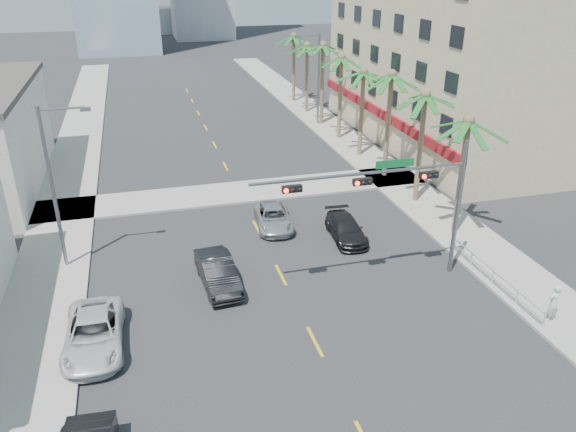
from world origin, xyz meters
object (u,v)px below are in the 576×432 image
(car_parked_far, at_px, (94,334))
(car_lane_center, at_px, (273,217))
(car_lane_right, at_px, (346,229))
(traffic_signal_mast, at_px, (404,191))
(pedestrian, at_px, (553,303))
(car_lane_left, at_px, (218,272))

(car_parked_far, bearing_deg, car_lane_center, 44.43)
(car_parked_far, bearing_deg, car_lane_right, 27.53)
(traffic_signal_mast, bearing_deg, pedestrian, -46.00)
(car_lane_left, bearing_deg, pedestrian, -31.33)
(car_lane_left, height_order, pedestrian, pedestrian)
(car_parked_far, relative_size, pedestrian, 2.82)
(traffic_signal_mast, relative_size, car_lane_center, 2.41)
(car_lane_left, bearing_deg, car_lane_right, 17.38)
(car_parked_far, relative_size, car_lane_left, 1.13)
(car_lane_center, bearing_deg, traffic_signal_mast, -53.19)
(car_parked_far, height_order, pedestrian, pedestrian)
(car_parked_far, bearing_deg, car_lane_left, 33.23)
(car_lane_left, relative_size, car_lane_center, 1.02)
(pedestrian, bearing_deg, car_parked_far, -26.14)
(car_lane_right, bearing_deg, traffic_signal_mast, -76.63)
(traffic_signal_mast, xyz_separation_m, car_parked_far, (-15.18, -1.80, -4.32))
(car_lane_right, bearing_deg, car_lane_center, 148.33)
(car_lane_center, bearing_deg, pedestrian, -47.15)
(car_parked_far, distance_m, pedestrian, 20.79)
(traffic_signal_mast, relative_size, pedestrian, 5.90)
(car_lane_right, relative_size, pedestrian, 2.36)
(pedestrian, bearing_deg, traffic_signal_mast, -61.99)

